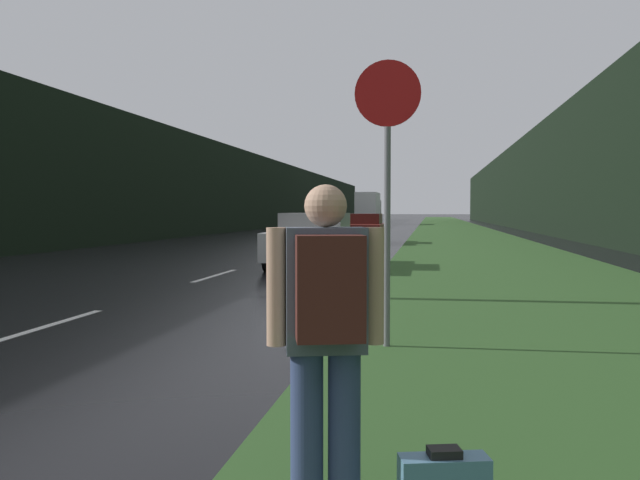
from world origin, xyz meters
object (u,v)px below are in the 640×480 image
stop_sign (387,172)px  car_passing_far (364,228)px  delivery_truck (369,208)px  car_passing_near (315,240)px  hitchhiker_with_backpack (326,330)px

stop_sign → car_passing_far: size_ratio=0.69×
stop_sign → delivery_truck: 66.56m
stop_sign → car_passing_near: size_ratio=0.67×
hitchhiker_with_backpack → delivery_truck: 70.69m
car_passing_far → delivery_truck: bearing=-85.1°
car_passing_near → car_passing_far: bearing=-90.0°
delivery_truck → car_passing_far: bearing=-85.1°
car_passing_near → delivery_truck: 56.23m
hitchhiker_with_backpack → stop_sign: bearing=75.4°
hitchhiker_with_backpack → car_passing_near: hitchhiker_with_backpack is taller
car_passing_far → delivery_truck: delivery_truck is taller
car_passing_near → delivery_truck: bearing=-86.3°
delivery_truck → car_passing_near: bearing=-86.3°
car_passing_near → car_passing_far: car_passing_near is taller
car_passing_near → delivery_truck: (-3.67, 56.09, 1.09)m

